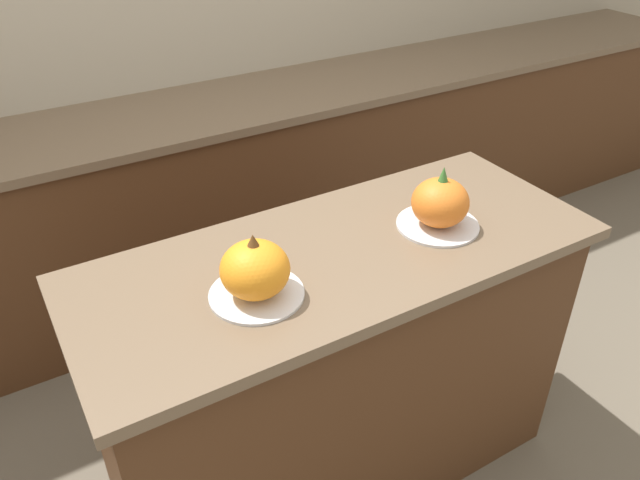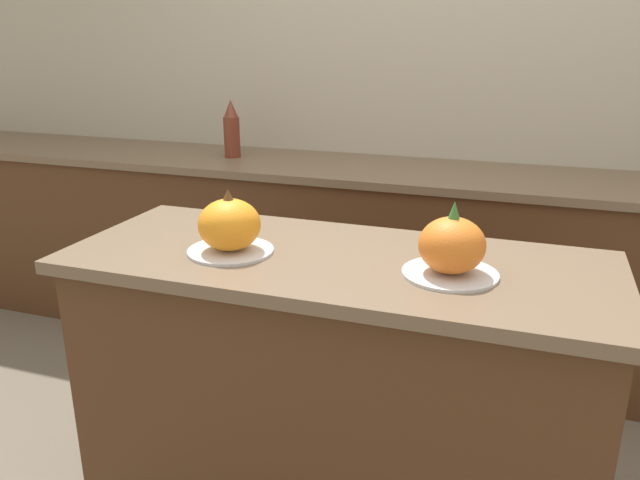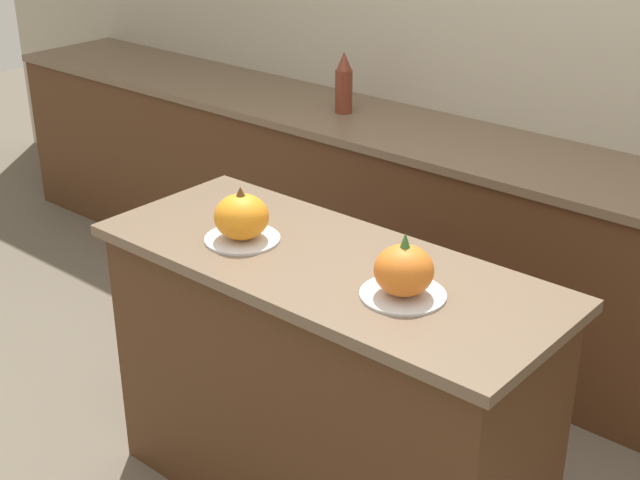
# 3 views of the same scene
# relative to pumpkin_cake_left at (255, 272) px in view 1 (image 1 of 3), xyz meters

# --- Properties ---
(ground_plane) EXTENTS (12.00, 12.00, 0.00)m
(ground_plane) POSITION_rel_pumpkin_cake_left_xyz_m (0.28, 0.06, -0.97)
(ground_plane) COLOR #665B4C
(wall_back) EXTENTS (8.00, 0.06, 2.50)m
(wall_back) POSITION_rel_pumpkin_cake_left_xyz_m (0.28, 1.60, 0.28)
(wall_back) COLOR #B2A893
(wall_back) RESTS_ON ground_plane
(kitchen_island) EXTENTS (1.45, 0.59, 0.90)m
(kitchen_island) POSITION_rel_pumpkin_cake_left_xyz_m (0.28, 0.06, -0.52)
(kitchen_island) COLOR #4C2D19
(kitchen_island) RESTS_ON ground_plane
(back_counter) EXTENTS (6.00, 0.60, 0.89)m
(back_counter) POSITION_rel_pumpkin_cake_left_xyz_m (0.28, 1.27, -0.53)
(back_counter) COLOR #4C2D19
(back_counter) RESTS_ON ground_plane
(pumpkin_cake_left) EXTENTS (0.23, 0.23, 0.17)m
(pumpkin_cake_left) POSITION_rel_pumpkin_cake_left_xyz_m (0.00, 0.00, 0.00)
(pumpkin_cake_left) COLOR silver
(pumpkin_cake_left) RESTS_ON kitchen_island
(pumpkin_cake_right) EXTENTS (0.23, 0.23, 0.19)m
(pumpkin_cake_right) POSITION_rel_pumpkin_cake_left_xyz_m (0.58, 0.03, -0.00)
(pumpkin_cake_right) COLOR silver
(pumpkin_cake_right) RESTS_ON kitchen_island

